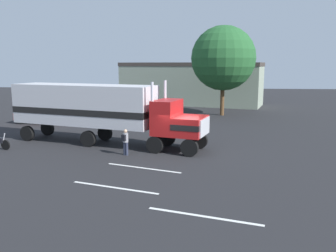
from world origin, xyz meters
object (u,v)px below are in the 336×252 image
object	(u,v)px
tree_left	(223,58)
semi_truck	(97,108)
person_bystander	(125,141)
parked_car	(40,115)

from	to	relation	value
tree_left	semi_truck	bearing A→B (deg)	-123.25
person_bystander	tree_left	world-z (taller)	tree_left
person_bystander	parked_car	bearing A→B (deg)	133.43
semi_truck	tree_left	xyz separation A→B (m)	(9.69, 14.79, 3.66)
person_bystander	parked_car	distance (m)	15.33
person_bystander	parked_car	xyz separation A→B (m)	(-10.54, 11.13, -0.09)
parked_car	tree_left	size ratio (longest dim) A/B	0.47
semi_truck	person_bystander	size ratio (longest dim) A/B	8.76
parked_car	tree_left	xyz separation A→B (m)	(17.64, 6.70, 5.37)
person_bystander	tree_left	size ratio (longest dim) A/B	0.17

